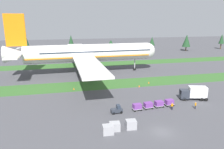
% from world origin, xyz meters
% --- Properties ---
extents(ground_plane, '(400.00, 400.00, 0.00)m').
position_xyz_m(ground_plane, '(0.00, 0.00, 0.00)').
color(ground_plane, '#47474C').
extents(grass_strip_near, '(320.00, 10.31, 0.01)m').
position_xyz_m(grass_strip_near, '(0.00, 32.41, 0.00)').
color(grass_strip_near, '#336028').
rests_on(grass_strip_near, ground).
extents(grass_strip_far, '(320.00, 10.31, 0.01)m').
position_xyz_m(grass_strip_far, '(0.00, 65.03, 0.00)').
color(grass_strip_far, '#336028').
rests_on(grass_strip_far, ground).
extents(airliner, '(57.74, 71.16, 22.56)m').
position_xyz_m(airliner, '(-9.29, 48.69, 8.09)').
color(airliner, silver).
rests_on(airliner, ground).
extents(baggage_tug, '(2.72, 1.57, 1.97)m').
position_xyz_m(baggage_tug, '(-6.30, 10.10, 0.81)').
color(baggage_tug, '#2D333D').
rests_on(baggage_tug, ground).
extents(cargo_dolly_lead, '(2.34, 1.72, 1.55)m').
position_xyz_m(cargo_dolly_lead, '(-1.31, 10.63, 0.92)').
color(cargo_dolly_lead, '#A3A3A8').
rests_on(cargo_dolly_lead, ground).
extents(cargo_dolly_second, '(2.34, 1.72, 1.55)m').
position_xyz_m(cargo_dolly_second, '(1.58, 10.93, 0.92)').
color(cargo_dolly_second, '#A3A3A8').
rests_on(cargo_dolly_second, ground).
extents(cargo_dolly_third, '(2.34, 1.72, 1.55)m').
position_xyz_m(cargo_dolly_third, '(4.46, 11.24, 0.92)').
color(cargo_dolly_third, '#A3A3A8').
rests_on(cargo_dolly_third, ground).
extents(cargo_dolly_fourth, '(2.34, 1.72, 1.55)m').
position_xyz_m(cargo_dolly_fourth, '(7.35, 11.54, 0.92)').
color(cargo_dolly_fourth, '#A3A3A8').
rests_on(cargo_dolly_fourth, ground).
extents(catering_truck, '(7.31, 4.02, 3.58)m').
position_xyz_m(catering_truck, '(15.51, 13.86, 1.95)').
color(catering_truck, '#2D333D').
rests_on(catering_truck, ground).
extents(ground_crew_marshaller, '(0.36, 0.51, 1.74)m').
position_xyz_m(ground_crew_marshaller, '(12.48, 8.37, 0.95)').
color(ground_crew_marshaller, black).
rests_on(ground_crew_marshaller, ground).
extents(ground_crew_loader, '(0.56, 0.36, 1.74)m').
position_xyz_m(ground_crew_loader, '(6.84, 9.15, 0.95)').
color(ground_crew_loader, black).
rests_on(ground_crew_loader, ground).
extents(uld_container_0, '(2.05, 1.66, 1.72)m').
position_xyz_m(uld_container_0, '(-10.11, 1.65, 0.86)').
color(uld_container_0, '#A3A3A8').
rests_on(uld_container_0, ground).
extents(uld_container_1, '(2.15, 1.79, 1.62)m').
position_xyz_m(uld_container_1, '(-8.59, 2.63, 0.81)').
color(uld_container_1, '#A3A3A8').
rests_on(uld_container_1, ground).
extents(uld_container_2, '(2.11, 1.74, 1.75)m').
position_xyz_m(uld_container_2, '(-5.33, 2.62, 0.88)').
color(uld_container_2, '#A3A3A8').
rests_on(uld_container_2, ground).
extents(taxiway_marker_0, '(0.44, 0.44, 0.59)m').
position_xyz_m(taxiway_marker_0, '(9.64, 30.40, 0.30)').
color(taxiway_marker_0, orange).
rests_on(taxiway_marker_0, ground).
extents(taxiway_marker_1, '(0.44, 0.44, 0.66)m').
position_xyz_m(taxiway_marker_1, '(-15.03, 29.13, 0.33)').
color(taxiway_marker_1, orange).
rests_on(taxiway_marker_1, ground).
extents(taxiway_marker_2, '(0.44, 0.44, 0.62)m').
position_xyz_m(taxiway_marker_2, '(5.22, 27.37, 0.31)').
color(taxiway_marker_2, orange).
rests_on(taxiway_marker_2, ground).
extents(distant_tree_line, '(187.49, 10.84, 11.96)m').
position_xyz_m(distant_tree_line, '(-10.17, 97.52, 6.79)').
color(distant_tree_line, '#4C3823').
rests_on(distant_tree_line, ground).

